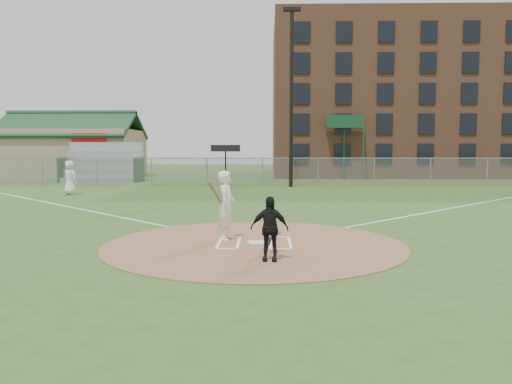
{
  "coord_description": "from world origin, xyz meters",
  "views": [
    {
      "loc": [
        0.36,
        -13.8,
        2.68
      ],
      "look_at": [
        0.0,
        2.0,
        1.3
      ],
      "focal_mm": 35.0,
      "sensor_mm": 36.0,
      "label": 1
    }
  ],
  "objects_px": {
    "batter_at_plate": "(226,205)",
    "home_plate": "(257,242)",
    "catcher": "(273,234)",
    "umpire": "(269,229)",
    "ondeck_player": "(70,178)"
  },
  "relations": [
    {
      "from": "ondeck_player",
      "to": "batter_at_plate",
      "type": "xyz_separation_m",
      "value": [
        10.27,
        -14.18,
        0.04
      ]
    },
    {
      "from": "home_plate",
      "to": "umpire",
      "type": "distance_m",
      "value": 2.35
    },
    {
      "from": "batter_at_plate",
      "to": "catcher",
      "type": "bearing_deg",
      "value": -54.42
    },
    {
      "from": "umpire",
      "to": "ondeck_player",
      "type": "bearing_deg",
      "value": 129.62
    },
    {
      "from": "home_plate",
      "to": "umpire",
      "type": "xyz_separation_m",
      "value": [
        0.33,
        -2.2,
        0.76
      ]
    },
    {
      "from": "umpire",
      "to": "home_plate",
      "type": "bearing_deg",
      "value": 103.98
    },
    {
      "from": "catcher",
      "to": "batter_at_plate",
      "type": "xyz_separation_m",
      "value": [
        -1.34,
        1.87,
        0.53
      ]
    },
    {
      "from": "batter_at_plate",
      "to": "home_plate",
      "type": "bearing_deg",
      "value": -29.97
    },
    {
      "from": "home_plate",
      "to": "ondeck_player",
      "type": "distance_m",
      "value": 18.49
    },
    {
      "from": "home_plate",
      "to": "ondeck_player",
      "type": "bearing_deg",
      "value": 127.23
    },
    {
      "from": "home_plate",
      "to": "umpire",
      "type": "bearing_deg",
      "value": -81.4
    },
    {
      "from": "home_plate",
      "to": "batter_at_plate",
      "type": "distance_m",
      "value": 1.44
    },
    {
      "from": "ondeck_player",
      "to": "batter_at_plate",
      "type": "height_order",
      "value": "batter_at_plate"
    },
    {
      "from": "catcher",
      "to": "batter_at_plate",
      "type": "distance_m",
      "value": 2.36
    },
    {
      "from": "batter_at_plate",
      "to": "umpire",
      "type": "bearing_deg",
      "value": -65.54
    }
  ]
}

